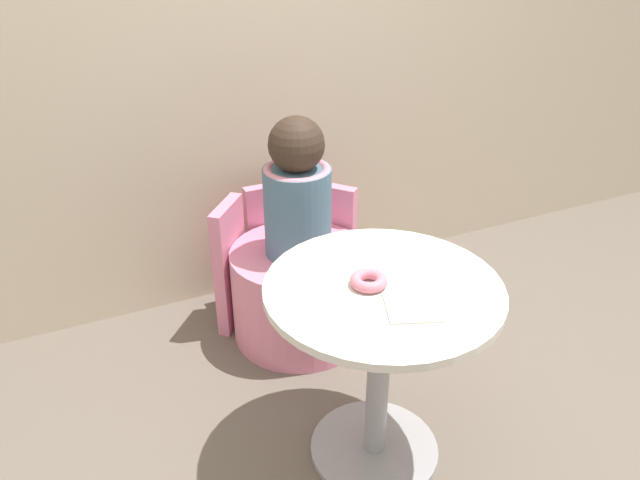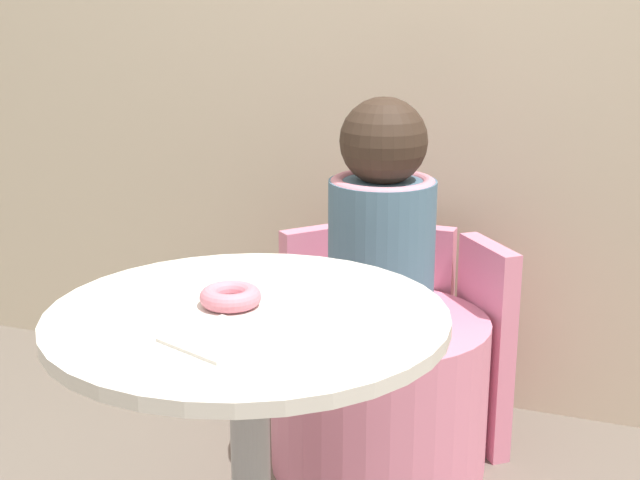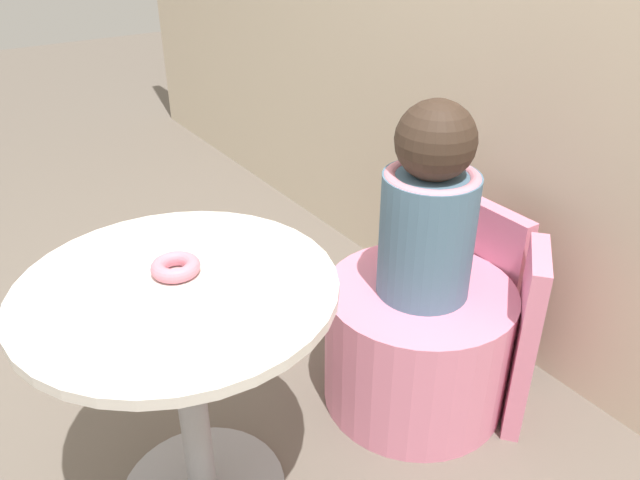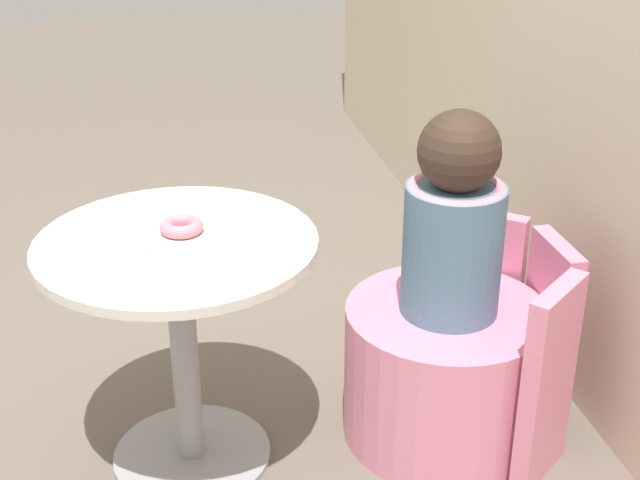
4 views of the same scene
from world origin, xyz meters
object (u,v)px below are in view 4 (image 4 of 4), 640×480
Objects in this scene: child_figure at (454,222)px; tub_chair at (444,371)px; donut at (182,226)px; round_table at (181,305)px.

tub_chair is at bearing 0.00° from child_figure.
tub_chair is 1.00× the size of child_figure.
child_figure is 5.13× the size of donut.
child_figure reaches higher than donut.
donut is at bearing 157.30° from round_table.
donut is (-0.04, 0.02, 0.20)m from round_table.
round_table is 0.73m from child_figure.
round_table is 0.76m from tub_chair.
child_figure is (0.00, 0.00, 0.46)m from tub_chair.
donut is (-0.07, -0.69, 0.48)m from tub_chair.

